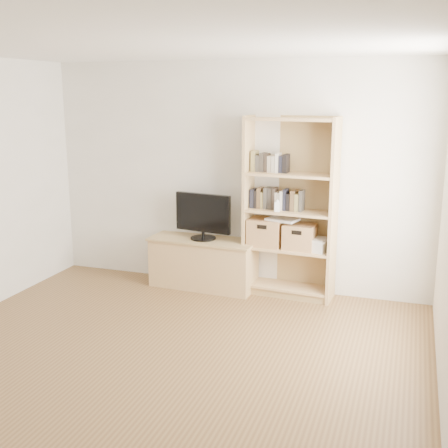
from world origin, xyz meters
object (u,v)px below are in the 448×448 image
at_px(baby_monitor, 277,207).
at_px(basket_left, 266,232).
at_px(laptop, 283,219).
at_px(tv_stand, 203,264).
at_px(television, 203,216).
at_px(bookshelf, 290,208).
at_px(basket_right, 300,237).

height_order(baby_monitor, basket_left, baby_monitor).
bearing_deg(laptop, tv_stand, -162.60).
bearing_deg(laptop, television, -162.60).
height_order(bookshelf, television, bookshelf).
xyz_separation_m(television, basket_left, (0.74, 0.06, -0.14)).
height_order(tv_stand, basket_right, basket_right).
xyz_separation_m(bookshelf, basket_left, (-0.27, 0.01, -0.29)).
distance_m(tv_stand, laptop, 1.10).
distance_m(bookshelf, laptop, 0.15).
bearing_deg(laptop, basket_left, -171.93).
bearing_deg(tv_stand, television, 0.00).
distance_m(bookshelf, basket_right, 0.33).
xyz_separation_m(bookshelf, basket_right, (0.12, -0.01, -0.31)).
bearing_deg(baby_monitor, bookshelf, 27.68).
xyz_separation_m(baby_monitor, basket_right, (0.24, 0.09, -0.34)).
relative_size(tv_stand, baby_monitor, 11.13).
xyz_separation_m(basket_left, laptop, (0.19, -0.02, 0.17)).
xyz_separation_m(bookshelf, television, (-1.00, -0.05, -0.15)).
height_order(basket_right, laptop, laptop).
height_order(bookshelf, basket_right, bookshelf).
bearing_deg(baby_monitor, basket_right, 7.02).
xyz_separation_m(tv_stand, basket_left, (0.74, 0.06, 0.43)).
bearing_deg(basket_left, tv_stand, -171.53).
height_order(basket_left, laptop, laptop).
distance_m(television, laptop, 0.93).
xyz_separation_m(tv_stand, basket_right, (1.12, 0.04, 0.41)).
relative_size(television, baby_monitor, 6.29).
height_order(tv_stand, bookshelf, bookshelf).
bearing_deg(tv_stand, laptop, 5.31).
distance_m(tv_stand, basket_left, 0.85).
distance_m(tv_stand, basket_right, 1.20).
bearing_deg(basket_right, television, -174.77).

